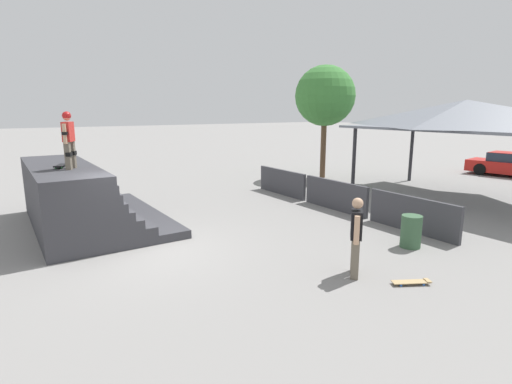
# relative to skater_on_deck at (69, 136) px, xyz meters

# --- Properties ---
(ground_plane) EXTENTS (160.00, 160.00, 0.00)m
(ground_plane) POSITION_rel_skater_on_deck_xyz_m (2.29, 1.15, -2.82)
(ground_plane) COLOR gray
(quarter_pipe_ramp) EXTENTS (5.98, 3.62, 1.93)m
(quarter_pipe_ramp) POSITION_rel_skater_on_deck_xyz_m (-1.01, 0.20, -1.99)
(quarter_pipe_ramp) COLOR #38383D
(quarter_pipe_ramp) RESTS_ON ground
(skater_on_deck) EXTENTS (0.65, 0.44, 1.55)m
(skater_on_deck) POSITION_rel_skater_on_deck_xyz_m (0.00, 0.00, 0.00)
(skater_on_deck) COLOR #6B6051
(skater_on_deck) RESTS_ON quarter_pipe_ramp
(skateboard_on_deck) EXTENTS (0.79, 0.46, 0.09)m
(skateboard_on_deck) POSITION_rel_skater_on_deck_xyz_m (-0.43, -0.22, -0.83)
(skateboard_on_deck) COLOR green
(skateboard_on_deck) RESTS_ON quarter_pipe_ramp
(bystander_walking) EXTENTS (0.56, 0.57, 1.72)m
(bystander_walking) POSITION_rel_skater_on_deck_xyz_m (6.23, 4.52, -1.86)
(bystander_walking) COLOR #6B6051
(bystander_walking) RESTS_ON ground
(skateboard_on_ground) EXTENTS (0.56, 0.79, 0.09)m
(skateboard_on_ground) POSITION_rel_skater_on_deck_xyz_m (7.22, 5.17, -2.76)
(skateboard_on_ground) COLOR blue
(skateboard_on_ground) RESTS_ON ground
(barrier_fence) EXTENTS (9.31, 0.12, 1.05)m
(barrier_fence) POSITION_rel_skater_on_deck_xyz_m (1.77, 8.28, -2.29)
(barrier_fence) COLOR #3D3D42
(barrier_fence) RESTS_ON ground
(pavilion_shelter) EXTENTS (8.69, 4.78, 3.90)m
(pavilion_shelter) POSITION_rel_skater_on_deck_xyz_m (3.17, 13.65, 0.49)
(pavilion_shelter) COLOR #2D2D33
(pavilion_shelter) RESTS_ON ground
(tree_beside_pavilion) EXTENTS (3.06, 3.06, 5.74)m
(tree_beside_pavilion) POSITION_rel_skater_on_deck_xyz_m (-3.66, 12.66, 1.37)
(tree_beside_pavilion) COLOR brown
(tree_beside_pavilion) RESTS_ON ground
(trash_bin) EXTENTS (0.52, 0.52, 0.85)m
(trash_bin) POSITION_rel_skater_on_deck_xyz_m (5.76, 7.10, -2.39)
(trash_bin) COLOR #385B3D
(trash_bin) RESTS_ON ground
(parked_car_red) EXTENTS (4.38, 2.27, 1.27)m
(parked_car_red) POSITION_rel_skater_on_deck_xyz_m (1.62, 21.37, -2.22)
(parked_car_red) COLOR red
(parked_car_red) RESTS_ON ground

